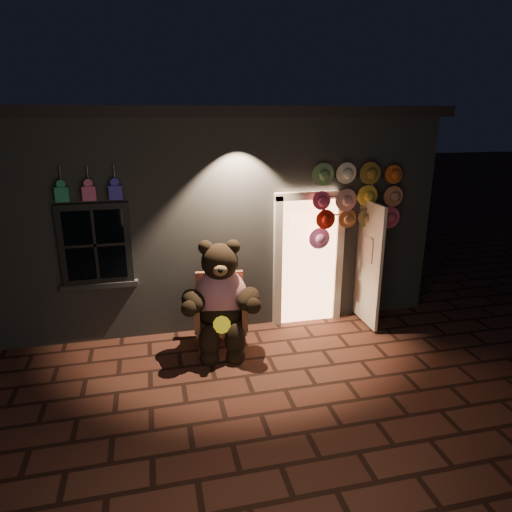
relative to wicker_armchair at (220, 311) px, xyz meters
name	(u,v)px	position (x,y,z in m)	size (l,w,h in m)	color
ground	(246,376)	(0.18, -0.96, -0.54)	(60.00, 60.00, 0.00)	#522C1F
shop_building	(205,196)	(0.19, 3.03, 1.19)	(7.30, 5.95, 3.51)	slate
wicker_armchair	(220,311)	(0.00, 0.00, 0.00)	(0.82, 0.76, 1.09)	brown
teddy_bear	(221,299)	(-0.01, -0.14, 0.25)	(1.23, 1.02, 1.71)	red
hat_rack	(356,201)	(2.23, 0.32, 1.49)	(1.48, 0.22, 2.61)	#59595E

